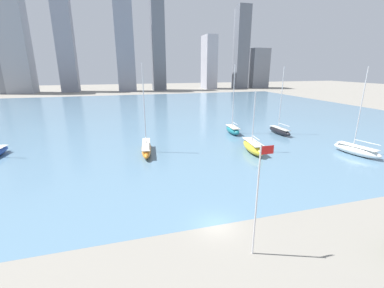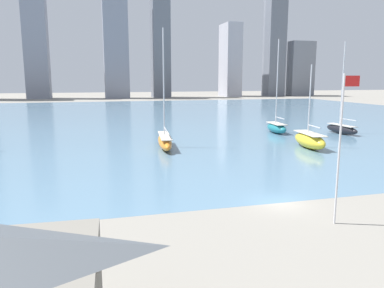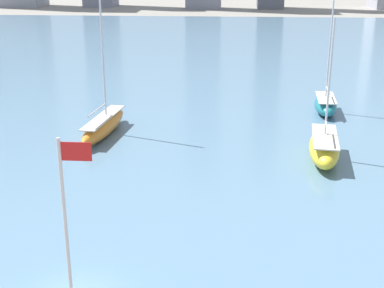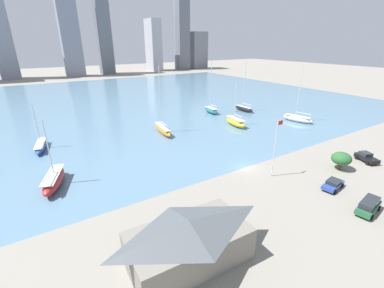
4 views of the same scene
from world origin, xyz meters
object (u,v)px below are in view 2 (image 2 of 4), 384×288
at_px(sailboat_teal, 277,127).
at_px(sailboat_black, 342,128).
at_px(flag_pole, 341,144).
at_px(sailboat_orange, 165,141).
at_px(sailboat_yellow, 310,140).

bearing_deg(sailboat_teal, sailboat_black, -15.10).
bearing_deg(sailboat_black, flag_pole, -129.48).
height_order(flag_pole, sailboat_teal, sailboat_teal).
height_order(sailboat_orange, sailboat_yellow, sailboat_orange).
xyz_separation_m(sailboat_black, sailboat_teal, (-10.90, 3.90, 0.06)).
bearing_deg(sailboat_yellow, sailboat_black, 46.36).
bearing_deg(sailboat_black, sailboat_orange, -173.07).
bearing_deg(flag_pole, sailboat_orange, 101.17).
height_order(flag_pole, sailboat_yellow, sailboat_yellow).
distance_m(sailboat_orange, sailboat_black, 33.96).
bearing_deg(sailboat_orange, sailboat_teal, 29.50).
xyz_separation_m(sailboat_orange, sailboat_yellow, (20.06, -5.34, 0.09)).
bearing_deg(sailboat_teal, sailboat_orange, -152.45).
bearing_deg(sailboat_yellow, flag_pole, -111.62).
relative_size(flag_pole, sailboat_teal, 0.61).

